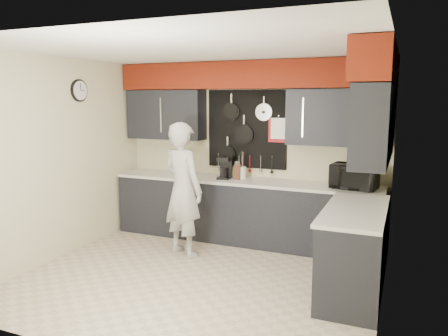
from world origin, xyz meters
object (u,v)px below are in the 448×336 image
at_px(person, 183,190).
at_px(utensil_crock, 241,173).
at_px(knife_block, 237,172).
at_px(microwave, 354,176).
at_px(coffee_maker, 225,167).

bearing_deg(person, utensil_crock, -98.61).
height_order(knife_block, utensil_crock, knife_block).
xyz_separation_m(microwave, knife_block, (-1.63, 0.02, -0.05)).
bearing_deg(person, microwave, -138.42).
relative_size(microwave, person, 0.32).
bearing_deg(person, coffee_maker, -87.49).
relative_size(knife_block, person, 0.12).
height_order(microwave, coffee_maker, coffee_maker).
bearing_deg(person, knife_block, -98.43).
relative_size(microwave, knife_block, 2.71).
height_order(microwave, utensil_crock, microwave).
xyz_separation_m(microwave, utensil_crock, (-1.59, 0.09, -0.07)).
distance_m(coffee_maker, person, 0.86).
distance_m(microwave, knife_block, 1.63).
distance_m(microwave, coffee_maker, 1.82).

